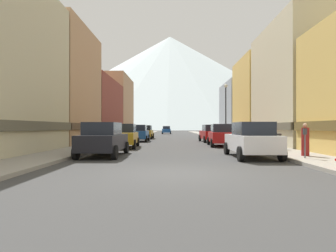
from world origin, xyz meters
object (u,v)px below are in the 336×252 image
object	(u,v)px
potted_plant_1	(258,137)
potted_plant_2	(246,137)
car_right_1	(222,135)
trash_bin_right	(277,141)
car_driving_0	(167,130)
car_left_3	(145,132)
parking_meter_near	(305,139)
car_left_0	(104,139)
streetlamp_right	(226,104)
car_right_0	(251,140)
pedestrian_0	(305,141)
potted_plant_0	(247,136)
pedestrian_1	(124,132)
car_left_2	(139,133)
car_right_2	(211,133)
car_left_1	(124,136)

from	to	relation	value
potted_plant_1	potted_plant_2	xyz separation A→B (m)	(0.00, 3.92, -0.09)
car_right_1	potted_plant_2	world-z (taller)	car_right_1
trash_bin_right	car_driving_0	bearing A→B (deg)	99.75
car_left_3	parking_meter_near	size ratio (longest dim) A/B	3.31
trash_bin_right	car_left_0	bearing A→B (deg)	-163.90
streetlamp_right	car_right_0	bearing A→B (deg)	-95.88
car_right_0	car_right_1	world-z (taller)	same
car_left_0	car_left_3	distance (m)	22.37
pedestrian_0	streetlamp_right	world-z (taller)	streetlamp_right
potted_plant_0	pedestrian_1	xyz separation A→B (m)	(-13.25, 7.99, 0.20)
car_driving_0	trash_bin_right	world-z (taller)	car_driving_0
parking_meter_near	potted_plant_0	world-z (taller)	parking_meter_near
car_driving_0	potted_plant_0	size ratio (longest dim) A/B	4.59
car_left_3	streetlamp_right	world-z (taller)	streetlamp_right
car_left_2	pedestrian_1	world-z (taller)	car_left_2
car_right_2	pedestrian_1	size ratio (longest dim) A/B	2.86
pedestrian_1	car_left_3	bearing A→B (deg)	40.66
car_right_0	car_right_2	xyz separation A→B (m)	(0.00, 14.85, 0.00)
car_left_0	car_left_2	world-z (taller)	same
car_left_3	car_left_1	bearing A→B (deg)	-90.01
potted_plant_0	streetlamp_right	size ratio (longest dim) A/B	0.16
car_right_1	potted_plant_2	distance (m)	5.89
car_driving_0	parking_meter_near	xyz separation A→B (m)	(7.35, -51.31, 0.11)
pedestrian_0	car_left_1	bearing A→B (deg)	144.38
car_right_2	trash_bin_right	size ratio (longest dim) A/B	4.57
potted_plant_1	car_right_0	bearing A→B (deg)	-108.46
pedestrian_1	pedestrian_0	bearing A→B (deg)	-59.64
car_left_0	car_left_1	xyz separation A→B (m)	(-0.00, 6.13, 0.00)
car_left_1	pedestrian_1	world-z (taller)	car_left_1
trash_bin_right	potted_plant_2	world-z (taller)	trash_bin_right
car_left_0	streetlamp_right	world-z (taller)	streetlamp_right
car_right_0	potted_plant_1	xyz separation A→B (m)	(3.20, 9.58, -0.23)
car_left_2	car_right_1	distance (m)	10.55
car_left_0	car_right_0	distance (m)	7.62
trash_bin_right	streetlamp_right	world-z (taller)	streetlamp_right
parking_meter_near	pedestrian_1	size ratio (longest dim) A/B	0.85
car_left_0	streetlamp_right	size ratio (longest dim) A/B	0.75
car_driving_0	parking_meter_near	distance (m)	51.83
potted_plant_0	parking_meter_near	bearing A→B (deg)	-94.97
potted_plant_2	car_right_2	bearing A→B (deg)	157.25
car_driving_0	trash_bin_right	bearing A→B (deg)	-80.25
car_left_1	potted_plant_0	bearing A→B (deg)	29.63
parking_meter_near	pedestrian_1	distance (m)	25.39
car_right_0	potted_plant_0	size ratio (longest dim) A/B	4.60
car_left_1	car_right_2	world-z (taller)	same
car_left_2	potted_plant_1	xyz separation A→B (m)	(10.80, -6.31, -0.23)
potted_plant_2	car_right_0	bearing A→B (deg)	-103.33
car_left_3	car_right_1	size ratio (longest dim) A/B	0.98
car_right_2	streetlamp_right	size ratio (longest dim) A/B	0.76
potted_plant_1	streetlamp_right	xyz separation A→B (m)	(-1.65, 5.48, 3.31)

